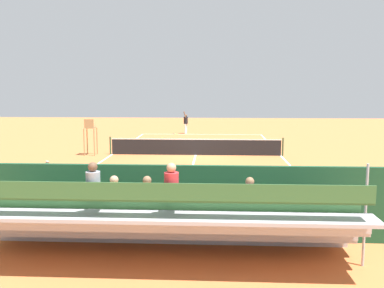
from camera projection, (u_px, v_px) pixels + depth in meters
ground_plane at (196, 155)px, 25.25m from camera, size 60.00×60.00×0.00m
court_line_markings at (196, 155)px, 25.29m from camera, size 10.10×22.20×0.01m
tennis_net at (196, 147)px, 25.19m from camera, size 10.30×0.10×1.07m
backdrop_wall at (171, 202)px, 11.27m from camera, size 18.00×0.16×2.00m
bleacher_stand at (168, 220)px, 9.94m from camera, size 9.06×2.40×2.48m
umpire_chair at (90, 133)px, 25.07m from camera, size 0.67×0.67×2.14m
courtside_bench at (266, 212)px, 11.91m from camera, size 1.80×0.40×0.93m
equipment_bag at (205, 225)px, 11.92m from camera, size 0.90×0.36×0.36m
tennis_player at (186, 122)px, 36.56m from camera, size 0.45×0.56×1.93m
tennis_racket at (175, 134)px, 36.28m from camera, size 0.46×0.55×0.03m
tennis_ball_near at (162, 137)px, 33.68m from camera, size 0.07×0.07×0.07m
line_judge at (42, 193)px, 12.13m from camera, size 0.42×0.55×1.93m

